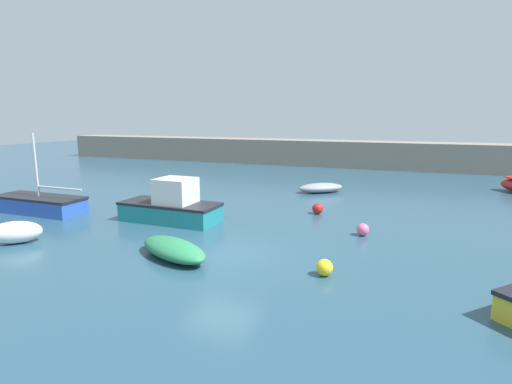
% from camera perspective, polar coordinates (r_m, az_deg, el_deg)
% --- Properties ---
extents(ground_plane, '(120.00, 120.00, 0.20)m').
position_cam_1_polar(ground_plane, '(14.67, -4.83, -9.35)').
color(ground_plane, '#284C60').
extents(harbor_breakwater, '(65.80, 3.38, 2.54)m').
position_cam_1_polar(harbor_breakwater, '(40.70, 12.73, 5.35)').
color(harbor_breakwater, gray).
rests_on(harbor_breakwater, ground_plane).
extents(cabin_cruiser_white, '(4.78, 2.01, 2.09)m').
position_cam_1_polar(cabin_cruiser_white, '(19.31, -11.92, -1.98)').
color(cabin_cruiser_white, teal).
rests_on(cabin_cruiser_white, ground_plane).
extents(open_tender_yellow, '(3.19, 2.87, 0.62)m').
position_cam_1_polar(open_tender_yellow, '(26.54, 9.25, 0.60)').
color(open_tender_yellow, gray).
rests_on(open_tender_yellow, ground_plane).
extents(fishing_dinghy_green, '(2.11, 2.01, 0.88)m').
position_cam_1_polar(fishing_dinghy_green, '(18.41, -31.17, -4.95)').
color(fishing_dinghy_green, white).
rests_on(fishing_dinghy_green, ground_plane).
extents(rowboat_blue_near, '(3.63, 2.66, 0.64)m').
position_cam_1_polar(rowboat_blue_near, '(14.52, -11.70, -8.00)').
color(rowboat_blue_near, '#287A4C').
rests_on(rowboat_blue_near, ground_plane).
extents(sailboat_short_mast, '(5.36, 1.75, 4.11)m').
position_cam_1_polar(sailboat_short_mast, '(23.56, -28.49, -1.51)').
color(sailboat_short_mast, '#2D56B7').
rests_on(sailboat_short_mast, ground_plane).
extents(mooring_buoy_pink, '(0.52, 0.52, 0.52)m').
position_cam_1_polar(mooring_buoy_pink, '(17.38, 15.01, -5.20)').
color(mooring_buoy_pink, '#EA668C').
rests_on(mooring_buoy_pink, ground_plane).
extents(mooring_buoy_yellow, '(0.54, 0.54, 0.54)m').
position_cam_1_polar(mooring_buoy_yellow, '(12.91, 9.76, -10.59)').
color(mooring_buoy_yellow, yellow).
rests_on(mooring_buoy_yellow, ground_plane).
extents(mooring_buoy_red, '(0.56, 0.56, 0.56)m').
position_cam_1_polar(mooring_buoy_red, '(20.70, 8.80, -2.35)').
color(mooring_buoy_red, red).
rests_on(mooring_buoy_red, ground_plane).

